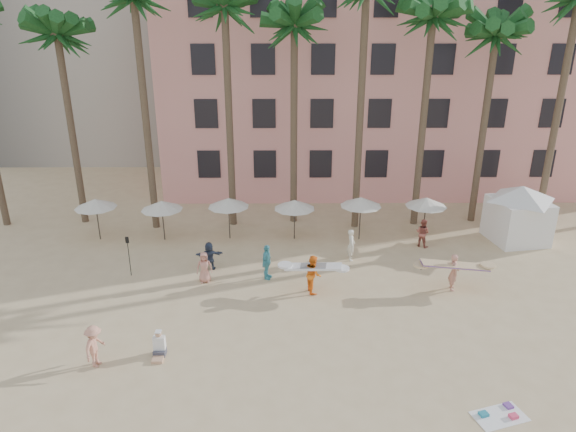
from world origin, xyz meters
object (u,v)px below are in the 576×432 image
Objects in this scene: carrier_white at (313,273)px; pink_hotel at (390,81)px; cabana at (519,209)px; carrier_yellow at (454,270)px.

pink_hotel is at bearing 70.29° from carrier_white.
pink_hotel is 6.81× the size of cabana.
cabana is 14.20m from carrier_white.
carrier_yellow is at bearing -133.27° from cabana.
pink_hotel is 12.20× the size of carrier_white.
carrier_yellow is 7.01m from carrier_white.
cabana is at bearing 26.10° from carrier_white.
cabana is at bearing -68.28° from pink_hotel.
pink_hotel reaches higher than cabana.
carrier_yellow is 1.16× the size of carrier_white.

